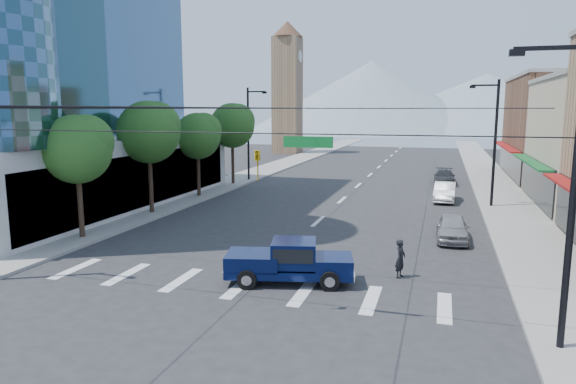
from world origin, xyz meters
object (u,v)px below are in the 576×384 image
Objects in this scene: pedestrian at (400,259)px; parked_car_far at (445,177)px; pickup_truck at (289,261)px; parked_car_mid at (445,192)px; parked_car_near at (452,228)px.

parked_car_far is (1.80, 28.80, -0.14)m from pedestrian.
pickup_truck reaches higher than parked_car_mid.
parked_car_near is 0.93× the size of parked_car_mid.
parked_car_far is at bearing 65.46° from pickup_truck.
parked_car_near is 12.26m from parked_car_mid.
parked_car_far is at bearing 11.34° from pedestrian.
parked_car_near is at bearing 40.98° from pickup_truck.
parked_car_far is at bearing 89.97° from parked_car_near.
pickup_truck is 1.25× the size of parked_car_mid.
parked_car_near is at bearing -2.29° from pedestrian.
pickup_truck is 31.37m from parked_car_far.
pedestrian reaches higher than parked_car_far.
parked_car_near is 0.88× the size of parked_car_far.
parked_car_mid is at bearing 9.58° from pedestrian.
pedestrian reaches higher than parked_car_mid.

